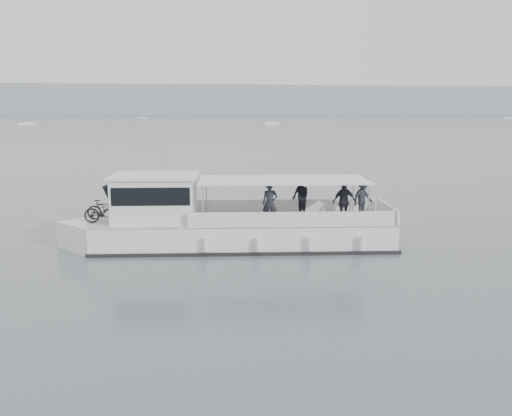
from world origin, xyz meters
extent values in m
plane|color=#50585E|center=(0.00, 0.00, 0.00)|extent=(1400.00, 1400.00, 0.00)
cube|color=#939EA8|center=(0.00, 560.00, 14.00)|extent=(1400.00, 90.00, 28.00)
cube|color=white|center=(2.73, 2.75, 0.45)|extent=(12.40, 4.61, 1.31)
cube|color=white|center=(-3.29, 3.45, 0.45)|extent=(3.26, 3.26, 1.31)
cube|color=beige|center=(2.73, 2.75, 1.11)|extent=(12.40, 4.61, 0.06)
cube|color=black|center=(2.73, 2.75, 0.05)|extent=(12.62, 4.75, 0.18)
cube|color=white|center=(4.71, 4.08, 1.41)|extent=(8.03, 1.04, 0.61)
cube|color=white|center=(4.35, 1.00, 1.41)|extent=(8.03, 1.04, 0.61)
cube|color=white|center=(8.69, 2.05, 1.41)|extent=(0.47, 3.22, 0.61)
cube|color=white|center=(-0.88, 3.17, 2.02)|extent=(3.52, 3.08, 1.82)
cube|color=black|center=(-2.44, 3.35, 2.17)|extent=(0.85, 2.57, 1.17)
cube|color=black|center=(-0.88, 3.17, 2.32)|extent=(3.33, 3.10, 0.71)
cube|color=white|center=(-0.88, 3.17, 2.98)|extent=(3.75, 3.30, 0.10)
cube|color=white|center=(4.33, 2.56, 2.77)|extent=(7.17, 3.80, 0.08)
cylinder|color=silver|center=(0.96, 1.53, 1.94)|extent=(0.07, 0.07, 1.66)
cylinder|color=silver|center=(1.29, 4.34, 1.94)|extent=(0.07, 0.07, 1.66)
cylinder|color=silver|center=(7.37, 0.79, 1.94)|extent=(0.07, 0.07, 1.66)
cylinder|color=silver|center=(7.70, 3.59, 1.94)|extent=(0.07, 0.07, 1.66)
cylinder|color=silver|center=(-1.38, 4.14, 4.29)|extent=(0.03, 0.03, 2.62)
cylinder|color=silver|center=(-0.56, 2.42, 4.09)|extent=(0.03, 0.03, 2.22)
cylinder|color=white|center=(1.02, 1.16, 0.50)|extent=(0.27, 0.27, 0.50)
cylinder|color=white|center=(3.02, 0.93, 0.50)|extent=(0.27, 0.27, 0.50)
cylinder|color=white|center=(5.03, 0.69, 0.50)|extent=(0.27, 0.27, 0.50)
cylinder|color=white|center=(7.03, 0.46, 0.50)|extent=(0.27, 0.27, 0.50)
imported|color=black|center=(-2.84, 3.81, 1.56)|extent=(1.79, 0.80, 0.91)
imported|color=black|center=(-2.93, 3.00, 1.59)|extent=(1.64, 0.63, 0.96)
imported|color=#23252F|center=(3.62, 1.73, 1.96)|extent=(0.67, 0.49, 1.70)
imported|color=#23252F|center=(5.21, 3.17, 1.96)|extent=(0.85, 0.97, 1.70)
imported|color=#23252F|center=(6.66, 1.68, 1.96)|extent=(1.05, 0.58, 1.70)
imported|color=#23252F|center=(7.78, 2.57, 1.96)|extent=(1.26, 1.08, 1.70)
cube|color=white|center=(114.10, 364.46, 0.30)|extent=(5.27, 5.55, 0.75)
cube|color=white|center=(114.10, 364.46, 0.62)|extent=(2.57, 2.60, 0.45)
cube|color=white|center=(38.68, 188.86, 0.30)|extent=(6.87, 5.09, 0.75)
cube|color=white|center=(38.68, 188.86, 0.62)|extent=(2.95, 2.76, 0.45)
cylinder|color=silver|center=(38.68, 188.86, 4.27)|extent=(0.08, 0.08, 7.34)
cube|color=white|center=(189.61, 274.61, 0.30)|extent=(7.78, 2.92, 0.75)
cube|color=white|center=(189.61, 274.61, 0.62)|extent=(2.80, 2.30, 0.45)
cylinder|color=silver|center=(189.61, 274.61, 4.80)|extent=(0.08, 0.08, 8.41)
cube|color=white|center=(-12.24, 327.19, 0.30)|extent=(5.54, 3.25, 0.75)
cube|color=white|center=(-12.24, 327.19, 0.62)|extent=(2.22, 1.98, 0.45)
cylinder|color=silver|center=(-12.24, 327.19, 3.50)|extent=(0.08, 0.08, 5.80)
cube|color=white|center=(-49.48, 198.68, 0.30)|extent=(7.04, 6.08, 0.75)
cube|color=white|center=(-49.48, 198.68, 0.62)|extent=(3.18, 3.08, 0.45)
cylinder|color=silver|center=(-49.48, 198.68, 4.50)|extent=(0.08, 0.08, 7.81)
camera|label=1|loc=(-0.49, -20.21, 5.66)|focal=40.00mm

